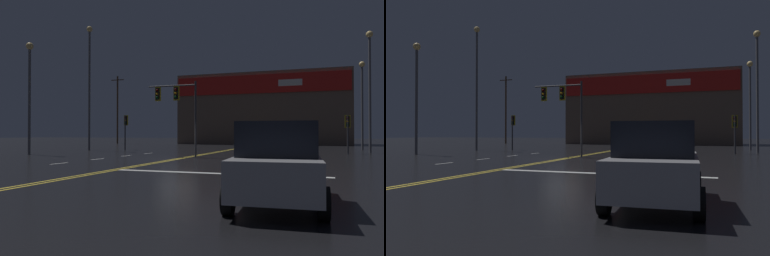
% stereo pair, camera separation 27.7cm
% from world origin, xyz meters
% --- Properties ---
extents(ground_plane, '(200.00, 200.00, 0.00)m').
position_xyz_m(ground_plane, '(0.00, 0.00, 0.00)').
color(ground_plane, black).
extents(road_markings, '(13.90, 60.00, 0.01)m').
position_xyz_m(road_markings, '(0.87, -1.36, 0.00)').
color(road_markings, gold).
rests_on(road_markings, ground).
extents(traffic_signal_median, '(3.58, 0.36, 5.20)m').
position_xyz_m(traffic_signal_median, '(-0.96, 2.12, 3.93)').
color(traffic_signal_median, '#38383D').
rests_on(traffic_signal_median, ground).
extents(traffic_signal_corner_northwest, '(0.42, 0.36, 3.40)m').
position_xyz_m(traffic_signal_corner_northwest, '(-9.60, 10.35, 2.49)').
color(traffic_signal_corner_northwest, '#38383D').
rests_on(traffic_signal_corner_northwest, ground).
extents(traffic_signal_corner_northeast, '(0.42, 0.36, 3.06)m').
position_xyz_m(traffic_signal_corner_northeast, '(10.51, 9.92, 2.24)').
color(traffic_signal_corner_northeast, '#38383D').
rests_on(traffic_signal_corner_northeast, ground).
extents(streetlight_near_left, '(0.56, 0.56, 10.17)m').
position_xyz_m(streetlight_near_left, '(12.36, 12.26, 6.43)').
color(streetlight_near_left, '#59595E').
rests_on(streetlight_near_left, ground).
extents(streetlight_near_right, '(0.56, 0.56, 8.62)m').
position_xyz_m(streetlight_near_right, '(-12.56, 0.83, 5.57)').
color(streetlight_near_right, '#59595E').
rests_on(streetlight_near_right, ground).
extents(streetlight_far_left, '(0.56, 0.56, 11.92)m').
position_xyz_m(streetlight_far_left, '(-12.47, 8.44, 7.37)').
color(streetlight_far_left, '#59595E').
rests_on(streetlight_far_left, ground).
extents(streetlight_far_right, '(0.56, 0.56, 8.70)m').
position_xyz_m(streetlight_far_right, '(12.28, 18.19, 5.62)').
color(streetlight_far_right, '#59595E').
rests_on(streetlight_far_right, ground).
extents(parked_car, '(2.24, 4.40, 1.88)m').
position_xyz_m(parked_car, '(7.80, -13.18, 0.95)').
color(parked_car, '#ADADB2').
rests_on(parked_car, ground).
extents(building_backdrop, '(24.82, 10.23, 10.44)m').
position_xyz_m(building_backdrop, '(0.00, 35.98, 5.24)').
color(building_backdrop, brown).
rests_on(building_backdrop, ground).
extents(utility_pole_row, '(46.24, 0.26, 12.40)m').
position_xyz_m(utility_pole_row, '(1.29, 29.98, 6.01)').
color(utility_pole_row, '#4C3828').
rests_on(utility_pole_row, ground).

